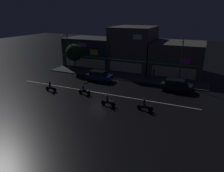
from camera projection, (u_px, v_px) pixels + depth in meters
ground_plane at (99, 93)px, 29.61m from camera, size 140.00×140.00×0.00m
lane_divider_stripe at (99, 93)px, 29.61m from camera, size 27.02×0.16×0.01m
sidewalk_far at (121, 76)px, 37.07m from camera, size 28.44×3.79×0.14m
storefront_left_block at (134, 48)px, 41.23m from camera, size 7.69×9.12×8.23m
storefront_center_block at (93, 52)px, 44.00m from camera, size 10.92×7.06×5.84m
storefront_right_block at (178, 58)px, 38.31m from camera, size 8.99×8.95×5.72m
streetlamp_west at (67, 49)px, 39.63m from camera, size 0.44×1.64×6.95m
streetlamp_mid at (181, 58)px, 31.42m from camera, size 0.44×1.64×6.98m
pedestrian_on_sidewalk at (153, 74)px, 34.98m from camera, size 0.36×0.36×1.83m
street_tree at (74, 53)px, 39.16m from camera, size 3.18×3.18×5.12m
parked_car_near_kerb at (99, 76)px, 34.64m from camera, size 4.30×1.98×1.67m
parked_car_trailing at (176, 85)px, 30.13m from camera, size 4.30×1.98×1.67m
motorcycle_lead at (84, 90)px, 28.88m from camera, size 1.90×0.60×1.52m
motorcycle_following at (145, 105)px, 24.09m from camera, size 1.90×0.60×1.52m
motorcycle_opposite_lane at (50, 87)px, 30.08m from camera, size 1.90×0.60×1.52m
motorcycle_trailing_far at (108, 101)px, 25.29m from camera, size 1.90×0.60×1.52m
traffic_cone at (119, 79)px, 34.80m from camera, size 0.36×0.36×0.55m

